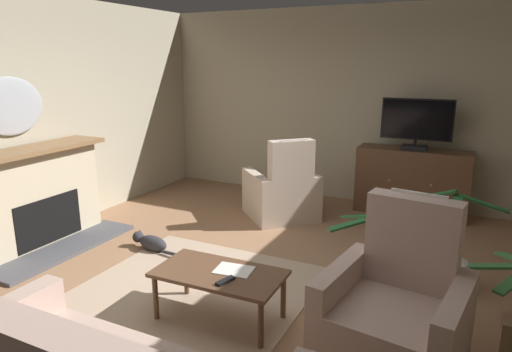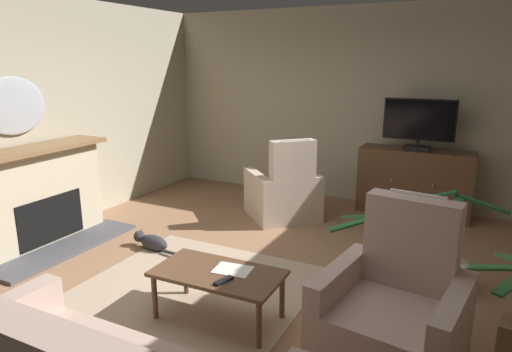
% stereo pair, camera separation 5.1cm
% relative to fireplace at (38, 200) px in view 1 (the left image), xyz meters
% --- Properties ---
extents(ground_plane, '(6.14, 6.82, 0.04)m').
position_rel_fireplace_xyz_m(ground_plane, '(2.49, 0.19, -0.56)').
color(ground_plane, '#936B4C').
extents(wall_back, '(6.14, 0.10, 2.82)m').
position_rel_fireplace_xyz_m(wall_back, '(2.49, 3.35, 0.87)').
color(wall_back, '#B2A88E').
rests_on(wall_back, ground_plane).
extents(wall_left, '(0.10, 6.82, 2.82)m').
position_rel_fireplace_xyz_m(wall_left, '(-0.33, 0.19, 0.87)').
color(wall_left, '#B2A88E').
rests_on(wall_left, ground_plane).
extents(rug_central, '(2.03, 2.19, 0.01)m').
position_rel_fireplace_xyz_m(rug_central, '(2.17, -0.26, -0.53)').
color(rug_central, tan).
rests_on(rug_central, ground_plane).
extents(fireplace, '(0.83, 1.72, 1.14)m').
position_rel_fireplace_xyz_m(fireplace, '(0.00, 0.00, 0.00)').
color(fireplace, '#4C4C51').
rests_on(fireplace, ground_plane).
extents(wall_mirror_oval, '(0.06, 0.81, 0.64)m').
position_rel_fireplace_xyz_m(wall_mirror_oval, '(-0.25, -0.00, 1.04)').
color(wall_mirror_oval, '#B2B7BF').
extents(tv_cabinet, '(1.47, 0.45, 0.91)m').
position_rel_fireplace_xyz_m(tv_cabinet, '(3.64, 3.00, -0.11)').
color(tv_cabinet, '#402A1C').
rests_on(tv_cabinet, ground_plane).
extents(television, '(0.90, 0.20, 0.68)m').
position_rel_fireplace_xyz_m(television, '(3.64, 2.94, 0.73)').
color(television, black).
rests_on(television, tv_cabinet).
extents(coffee_table, '(1.05, 0.58, 0.42)m').
position_rel_fireplace_xyz_m(coffee_table, '(2.63, -0.44, -0.16)').
color(coffee_table, brown).
rests_on(coffee_table, ground_plane).
extents(tv_remote, '(0.09, 0.18, 0.02)m').
position_rel_fireplace_xyz_m(tv_remote, '(2.76, -0.57, -0.10)').
color(tv_remote, black).
rests_on(tv_remote, coffee_table).
extents(folded_newspaper, '(0.32, 0.26, 0.01)m').
position_rel_fireplace_xyz_m(folded_newspaper, '(2.72, -0.36, -0.11)').
color(folded_newspaper, silver).
rests_on(folded_newspaper, coffee_table).
extents(armchair_by_fireplace, '(1.03, 0.99, 1.14)m').
position_rel_fireplace_xyz_m(armchair_by_fireplace, '(3.98, -0.32, -0.19)').
color(armchair_by_fireplace, '#BC9E8E').
rests_on(armchair_by_fireplace, ground_plane).
extents(armchair_beside_cabinet, '(1.19, 1.19, 1.12)m').
position_rel_fireplace_xyz_m(armchair_beside_cabinet, '(2.12, 2.07, -0.20)').
color(armchair_beside_cabinet, '#C6B29E').
rests_on(armchair_beside_cabinet, ground_plane).
extents(potted_plant_tall_palm_by_window, '(0.94, 0.68, 0.94)m').
position_rel_fireplace_xyz_m(potted_plant_tall_palm_by_window, '(4.27, 0.97, -0.31)').
color(potted_plant_tall_palm_by_window, beige).
rests_on(potted_plant_tall_palm_by_window, ground_plane).
extents(potted_plant_leafy_by_curtain, '(0.65, 0.74, 0.74)m').
position_rel_fireplace_xyz_m(potted_plant_leafy_by_curtain, '(3.60, 0.56, -0.31)').
color(potted_plant_leafy_by_curtain, beige).
rests_on(potted_plant_leafy_by_curtain, ground_plane).
extents(cat, '(0.69, 0.21, 0.19)m').
position_rel_fireplace_xyz_m(cat, '(1.22, 0.43, -0.45)').
color(cat, '#2D2D33').
rests_on(cat, ground_plane).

